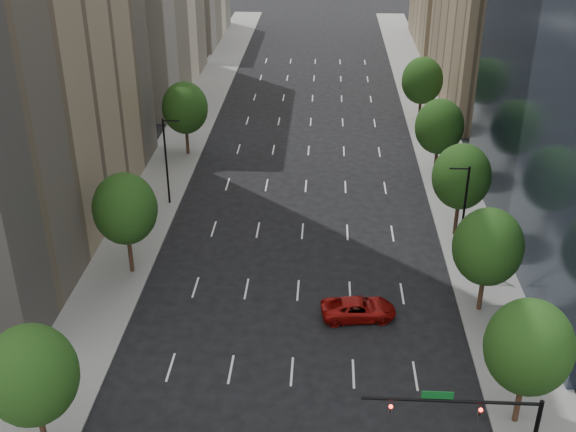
# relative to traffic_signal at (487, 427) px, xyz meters

# --- Properties ---
(sidewalk_left) EXTENTS (6.00, 200.00, 0.15)m
(sidewalk_left) POSITION_rel_traffic_signal_xyz_m (-26.03, 30.00, -5.10)
(sidewalk_left) COLOR slate
(sidewalk_left) RESTS_ON ground
(sidewalk_right) EXTENTS (6.00, 200.00, 0.15)m
(sidewalk_right) POSITION_rel_traffic_signal_xyz_m (4.97, 30.00, -5.10)
(sidewalk_right) COLOR slate
(sidewalk_right) RESTS_ON ground
(filler_right) EXTENTS (14.00, 26.00, 16.00)m
(filler_right) POSITION_rel_traffic_signal_xyz_m (14.47, 103.00, 2.83)
(filler_right) COLOR #8C7759
(filler_right) RESTS_ON ground
(tree_right_1) EXTENTS (5.20, 5.20, 8.75)m
(tree_right_1) POSITION_rel_traffic_signal_xyz_m (3.47, 6.00, 0.58)
(tree_right_1) COLOR #382316
(tree_right_1) RESTS_ON ground
(tree_right_2) EXTENTS (5.20, 5.20, 8.61)m
(tree_right_2) POSITION_rel_traffic_signal_xyz_m (3.47, 18.00, 0.43)
(tree_right_2) COLOR #382316
(tree_right_2) RESTS_ON ground
(tree_right_3) EXTENTS (5.20, 5.20, 8.89)m
(tree_right_3) POSITION_rel_traffic_signal_xyz_m (3.47, 30.00, 0.72)
(tree_right_3) COLOR #382316
(tree_right_3) RESTS_ON ground
(tree_right_4) EXTENTS (5.20, 5.20, 8.46)m
(tree_right_4) POSITION_rel_traffic_signal_xyz_m (3.47, 44.00, 0.29)
(tree_right_4) COLOR #382316
(tree_right_4) RESTS_ON ground
(tree_right_5) EXTENTS (5.20, 5.20, 8.75)m
(tree_right_5) POSITION_rel_traffic_signal_xyz_m (3.47, 60.00, 0.58)
(tree_right_5) COLOR #382316
(tree_right_5) RESTS_ON ground
(tree_left_0) EXTENTS (5.20, 5.20, 8.75)m
(tree_left_0) POSITION_rel_traffic_signal_xyz_m (-24.53, 2.00, 0.58)
(tree_left_0) COLOR #382316
(tree_left_0) RESTS_ON ground
(tree_left_1) EXTENTS (5.20, 5.20, 8.97)m
(tree_left_1) POSITION_rel_traffic_signal_xyz_m (-24.53, 22.00, 0.79)
(tree_left_1) COLOR #382316
(tree_left_1) RESTS_ON ground
(tree_left_2) EXTENTS (5.20, 5.20, 8.68)m
(tree_left_2) POSITION_rel_traffic_signal_xyz_m (-24.53, 48.00, 0.50)
(tree_left_2) COLOR #382316
(tree_left_2) RESTS_ON ground
(streetlight_rn) EXTENTS (1.70, 0.20, 9.00)m
(streetlight_rn) POSITION_rel_traffic_signal_xyz_m (2.91, 25.00, -0.33)
(streetlight_rn) COLOR black
(streetlight_rn) RESTS_ON ground
(streetlight_ln) EXTENTS (1.70, 0.20, 9.00)m
(streetlight_ln) POSITION_rel_traffic_signal_xyz_m (-23.96, 35.00, -0.33)
(streetlight_ln) COLOR black
(streetlight_ln) RESTS_ON ground
(traffic_signal) EXTENTS (9.12, 0.40, 7.38)m
(traffic_signal) POSITION_rel_traffic_signal_xyz_m (0.00, 0.00, 0.00)
(traffic_signal) COLOR black
(traffic_signal) RESTS_ON ground
(car_red_far) EXTENTS (5.93, 3.31, 1.57)m
(car_red_far) POSITION_rel_traffic_signal_xyz_m (-5.82, 16.57, -4.39)
(car_red_far) COLOR maroon
(car_red_far) RESTS_ON ground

